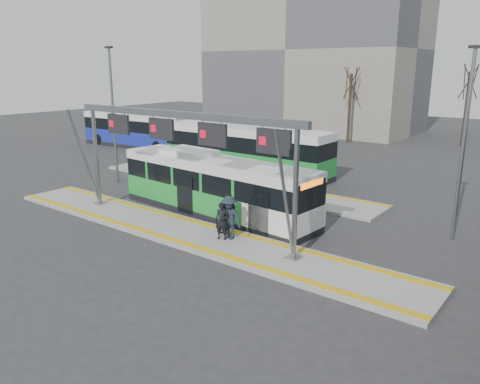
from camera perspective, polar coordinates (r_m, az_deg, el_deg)
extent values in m
plane|color=#2D2D30|center=(21.06, -6.84, -5.01)|extent=(120.00, 120.00, 0.00)
cube|color=gray|center=(21.04, -6.85, -4.82)|extent=(22.00, 3.00, 0.15)
cube|color=gray|center=(29.31, -1.50, 0.97)|extent=(20.00, 3.00, 0.15)
cube|color=gold|center=(21.79, -4.74, -3.82)|extent=(22.00, 0.35, 0.02)
cube|color=gold|center=(20.26, -9.14, -5.44)|extent=(22.00, 0.35, 0.02)
cube|color=gold|center=(30.16, -0.12, 1.55)|extent=(20.00, 0.35, 0.02)
cylinder|color=slate|center=(25.41, -17.12, 4.14)|extent=(0.20, 0.20, 5.05)
cube|color=slate|center=(25.96, -16.70, -1.28)|extent=(0.50, 0.50, 0.06)
cylinder|color=slate|center=(25.02, -18.42, 3.87)|extent=(0.12, 1.46, 4.90)
cylinder|color=slate|center=(17.24, 6.77, -0.21)|extent=(0.20, 0.20, 5.05)
cube|color=slate|center=(18.05, 6.53, -7.88)|extent=(0.50, 0.50, 0.06)
cylinder|color=slate|center=(16.66, 5.53, -0.71)|extent=(0.12, 1.46, 4.90)
cube|color=slate|center=(20.47, -7.72, 9.34)|extent=(13.00, 0.25, 0.30)
cube|color=black|center=(23.55, -14.60, 8.01)|extent=(1.50, 0.12, 0.95)
cube|color=red|center=(23.86, -15.40, 8.04)|extent=(0.32, 0.02, 0.32)
cube|color=black|center=(21.27, -9.56, 7.58)|extent=(1.50, 0.12, 0.95)
cube|color=red|center=(21.55, -10.52, 7.63)|extent=(0.32, 0.02, 0.32)
cube|color=black|center=(19.19, -3.40, 6.98)|extent=(1.50, 0.12, 0.95)
cube|color=red|center=(19.44, -4.55, 7.06)|extent=(0.32, 0.02, 0.32)
cube|color=black|center=(17.39, 4.12, 6.14)|extent=(1.50, 0.12, 0.95)
cube|color=red|center=(17.58, 2.77, 6.25)|extent=(0.32, 0.02, 0.32)
cube|color=gray|center=(57.35, 8.86, 16.63)|extent=(24.00, 12.00, 18.00)
cube|color=black|center=(23.59, -3.00, -2.30)|extent=(11.39, 3.13, 0.33)
cube|color=#1E8D33|center=(23.39, -3.02, -0.66)|extent=(11.39, 3.13, 1.08)
cube|color=black|center=(23.14, -3.05, 1.75)|extent=(11.38, 3.05, 0.94)
cube|color=white|center=(22.99, -3.08, 3.45)|extent=(11.39, 3.13, 0.47)
cube|color=orange|center=(19.57, 8.74, 0.98)|extent=(0.16, 1.67, 0.26)
cube|color=white|center=(24.25, -6.27, 4.89)|extent=(2.92, 1.86, 0.28)
cylinder|color=black|center=(25.69, -10.94, -0.41)|extent=(0.95, 0.34, 0.94)
cylinder|color=black|center=(26.97, -7.43, 0.47)|extent=(0.95, 0.34, 0.94)
cylinder|color=black|center=(20.60, 1.68, -3.99)|extent=(0.95, 0.34, 0.94)
cylinder|color=black|center=(22.17, 5.15, -2.66)|extent=(0.95, 0.34, 0.94)
cube|color=black|center=(33.00, 0.58, 2.76)|extent=(12.79, 2.79, 0.37)
cube|color=#1E8D33|center=(32.84, 0.59, 4.13)|extent=(12.79, 2.79, 1.22)
cube|color=black|center=(32.64, 0.59, 6.10)|extent=(12.79, 2.71, 1.06)
cube|color=white|center=(32.53, 0.59, 7.49)|extent=(12.79, 2.79, 0.53)
cylinder|color=black|center=(34.87, -6.52, 3.91)|extent=(1.07, 0.33, 1.06)
cylinder|color=black|center=(36.61, -3.90, 4.50)|extent=(1.07, 0.33, 1.06)
cylinder|color=black|center=(29.83, 5.09, 2.07)|extent=(1.07, 0.33, 1.06)
cylinder|color=black|center=(31.85, 7.43, 2.83)|extent=(1.07, 0.33, 1.06)
cube|color=black|center=(44.55, -12.24, 5.61)|extent=(11.95, 3.24, 0.36)
cube|color=#19279B|center=(44.43, -12.30, 6.59)|extent=(11.95, 3.24, 1.18)
cube|color=black|center=(44.29, -12.38, 8.00)|extent=(11.95, 3.17, 1.03)
cube|color=white|center=(44.21, -12.43, 9.00)|extent=(11.95, 3.24, 0.51)
cylinder|color=black|center=(46.85, -16.80, 6.17)|extent=(1.04, 0.36, 1.03)
cylinder|color=black|center=(48.32, -14.65, 6.57)|extent=(1.04, 0.36, 1.03)
cylinder|color=black|center=(41.18, -10.04, 5.45)|extent=(1.04, 0.36, 1.03)
cylinder|color=black|center=(42.84, -7.85, 5.90)|extent=(1.04, 0.36, 1.03)
imported|color=black|center=(19.55, -2.22, -3.55)|extent=(0.68, 0.57, 1.61)
imported|color=black|center=(19.89, -1.46, -2.83)|extent=(0.94, 0.75, 1.86)
imported|color=#1C2834|center=(19.56, -1.31, -3.13)|extent=(1.21, 0.71, 1.87)
cylinder|color=#382B21|center=(47.20, 13.20, 9.87)|extent=(0.28, 0.28, 6.57)
cylinder|color=#382B21|center=(48.52, 25.82, 9.06)|extent=(0.28, 0.28, 6.81)
cylinder|color=#382B21|center=(58.97, -2.25, 11.72)|extent=(0.28, 0.28, 7.67)
cylinder|color=slate|center=(30.43, -15.17, 8.79)|extent=(0.16, 0.16, 8.32)
cube|color=black|center=(30.30, -15.72, 16.63)|extent=(0.50, 0.25, 0.12)
cylinder|color=slate|center=(21.19, 25.55, 4.84)|extent=(0.16, 0.16, 7.93)
cube|color=black|center=(20.97, 26.81, 15.54)|extent=(0.50, 0.25, 0.12)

